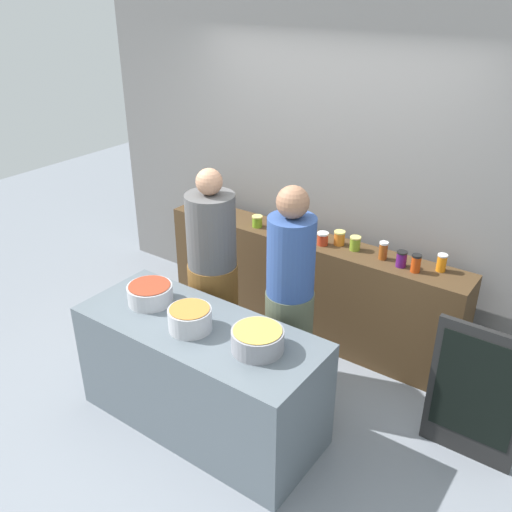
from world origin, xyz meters
TOP-DOWN VIEW (x-y plane):
  - ground at (0.00, 0.00)m, footprint 12.00×12.00m
  - storefront_wall at (0.00, 1.45)m, footprint 4.80×0.12m
  - display_shelf at (0.00, 1.10)m, footprint 2.70×0.36m
  - prep_table at (0.00, -0.30)m, footprint 1.70×0.70m
  - preserve_jar_0 at (-1.27, 1.09)m, footprint 0.07×0.07m
  - preserve_jar_1 at (-1.15, 1.06)m, footprint 0.08×0.08m
  - preserve_jar_2 at (-1.02, 1.14)m, footprint 0.09×0.09m
  - preserve_jar_3 at (-0.48, 1.05)m, footprint 0.09×0.09m
  - preserve_jar_4 at (-0.36, 1.10)m, footprint 0.07×0.07m
  - preserve_jar_5 at (-0.13, 1.08)m, footprint 0.07×0.07m
  - preserve_jar_6 at (0.15, 1.06)m, footprint 0.09×0.09m
  - preserve_jar_7 at (0.26, 1.14)m, footprint 0.09×0.09m
  - preserve_jar_8 at (0.41, 1.12)m, footprint 0.09×0.09m
  - preserve_jar_9 at (0.65, 1.10)m, footprint 0.07×0.07m
  - preserve_jar_10 at (0.81, 1.07)m, footprint 0.08×0.08m
  - preserve_jar_11 at (0.93, 1.05)m, footprint 0.07×0.07m
  - preserve_jar_12 at (1.08, 1.17)m, footprint 0.07×0.07m
  - cooking_pot_left at (-0.46, -0.27)m, footprint 0.31×0.31m
  - cooking_pot_center at (-0.01, -0.35)m, footprint 0.28×0.28m
  - cooking_pot_right at (0.47, -0.28)m, footprint 0.32×0.32m
  - cook_with_tongs at (-0.35, 0.27)m, footprint 0.38×0.38m
  - cook_in_cap at (0.35, 0.27)m, footprint 0.34×0.34m
  - chalkboard_sign at (1.61, 0.47)m, footprint 0.59×0.05m

SIDE VIEW (x-z plane):
  - ground at x=0.00m, z-range 0.00..0.00m
  - prep_table at x=0.00m, z-range 0.00..0.81m
  - display_shelf at x=0.00m, z-range 0.00..0.91m
  - chalkboard_sign at x=1.61m, z-range 0.01..0.99m
  - cook_with_tongs at x=-0.35m, z-range -0.08..1.57m
  - cook_in_cap at x=0.35m, z-range -0.07..1.60m
  - cooking_pot_left at x=-0.46m, z-range 0.81..0.94m
  - cooking_pot_right at x=0.47m, z-range 0.81..0.95m
  - cooking_pot_center at x=-0.01m, z-range 0.81..0.96m
  - preserve_jar_3 at x=-0.48m, z-range 0.91..1.01m
  - preserve_jar_2 at x=-1.02m, z-range 0.91..1.01m
  - preserve_jar_6 at x=0.15m, z-range 0.91..1.01m
  - preserve_jar_4 at x=-0.36m, z-range 0.91..1.02m
  - preserve_jar_8 at x=0.41m, z-range 0.91..1.02m
  - preserve_jar_7 at x=0.26m, z-range 0.91..1.02m
  - preserve_jar_10 at x=0.81m, z-range 0.91..1.03m
  - preserve_jar_5 at x=-0.13m, z-range 0.91..1.04m
  - preserve_jar_12 at x=1.08m, z-range 0.91..1.04m
  - preserve_jar_11 at x=0.93m, z-range 0.91..1.05m
  - preserve_jar_1 at x=-1.15m, z-range 0.91..1.05m
  - preserve_jar_9 at x=0.65m, z-range 0.91..1.05m
  - preserve_jar_0 at x=-1.27m, z-range 0.91..1.05m
  - storefront_wall at x=0.00m, z-range 0.00..3.00m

